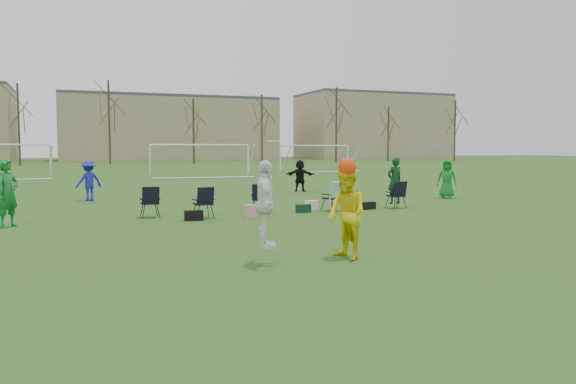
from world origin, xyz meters
name	(u,v)px	position (x,y,z in m)	size (l,w,h in m)	color
ground	(354,261)	(0.00, 0.00, 0.00)	(260.00, 260.00, 0.00)	#2A531A
fielder_green_near	(8,193)	(-6.58, 7.49, 0.93)	(0.68, 0.44, 1.86)	#14702D
fielder_blue	(89,181)	(-4.32, 14.83, 0.83)	(1.07, 0.61, 1.65)	#1920BE
fielder_green_far	(447,179)	(10.08, 10.63, 0.83)	(0.81, 0.53, 1.67)	#157926
fielder_black	(300,176)	(5.66, 16.47, 0.78)	(1.45, 0.46, 1.57)	black
center_contest	(318,209)	(-0.63, 0.29, 0.99)	(2.35, 1.02, 2.29)	white
sideline_setup	(297,196)	(2.07, 8.01, 0.54)	(9.22, 1.83, 1.82)	#0F391A
goal_mid	(200,151)	(4.00, 32.00, 1.92)	(7.40, 0.63, 2.46)	white
goal_right	(315,151)	(16.00, 38.00, 1.92)	(7.35, 1.14, 2.46)	white
tree_line	(112,126)	(0.24, 69.85, 5.09)	(110.28, 3.28, 11.40)	#382B21
building_row	(139,127)	(6.73, 96.00, 5.99)	(126.00, 16.00, 13.00)	tan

